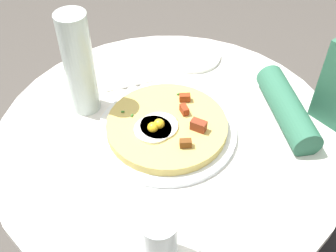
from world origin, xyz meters
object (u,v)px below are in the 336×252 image
at_px(fork, 128,65).
at_px(water_bottle, 79,65).
at_px(bread_plate, 192,56).
at_px(breakfast_pizza, 167,126).
at_px(knife, 116,68).
at_px(water_glass, 159,239).
at_px(pizza_plate, 167,131).
at_px(dining_table, 169,174).

relative_size(fork, water_bottle, 0.68).
bearing_deg(bread_plate, breakfast_pizza, -142.56).
distance_m(knife, water_bottle, 0.21).
height_order(breakfast_pizza, water_glass, water_glass).
bearing_deg(water_bottle, pizza_plate, -63.48).
height_order(pizza_plate, water_bottle, water_bottle).
relative_size(pizza_plate, water_bottle, 1.26).
bearing_deg(pizza_plate, water_bottle, 116.52).
distance_m(bread_plate, water_bottle, 0.38).
height_order(fork, water_glass, water_glass).
xyz_separation_m(fork, water_bottle, (-0.18, -0.07, 0.13)).
bearing_deg(dining_table, pizza_plate, -175.59).
xyz_separation_m(dining_table, breakfast_pizza, (-0.01, -0.00, 0.19)).
bearing_deg(dining_table, bread_plate, 38.12).
xyz_separation_m(pizza_plate, fork, (0.08, 0.27, 0.00)).
distance_m(knife, water_glass, 0.58).
bearing_deg(breakfast_pizza, bread_plate, 37.44).
bearing_deg(pizza_plate, fork, 73.96).
xyz_separation_m(pizza_plate, bread_plate, (0.25, 0.19, -0.00)).
bearing_deg(water_bottle, knife, 28.88).
xyz_separation_m(dining_table, pizza_plate, (-0.01, -0.00, 0.17)).
bearing_deg(knife, water_glass, 172.92).
bearing_deg(knife, water_bottle, 137.83).
relative_size(fork, water_glass, 1.58).
distance_m(fork, knife, 0.04).
distance_m(pizza_plate, knife, 0.29).
distance_m(bread_plate, water_glass, 0.63).
distance_m(pizza_plate, breakfast_pizza, 0.02).
height_order(knife, water_glass, water_glass).
bearing_deg(pizza_plate, dining_table, 4.41).
bearing_deg(water_glass, water_bottle, 76.08).
xyz_separation_m(bread_plate, fork, (-0.17, 0.08, 0.00)).
bearing_deg(water_glass, knife, 63.97).
bearing_deg(dining_table, breakfast_pizza, -170.89).
height_order(pizza_plate, fork, pizza_plate).
relative_size(breakfast_pizza, water_bottle, 1.08).
bearing_deg(fork, bread_plate, -94.96).
height_order(fork, water_bottle, water_bottle).
xyz_separation_m(breakfast_pizza, knife, (0.04, 0.28, -0.02)).
relative_size(dining_table, water_bottle, 3.17).
bearing_deg(breakfast_pizza, dining_table, 9.11).
distance_m(dining_table, breakfast_pizza, 0.19).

